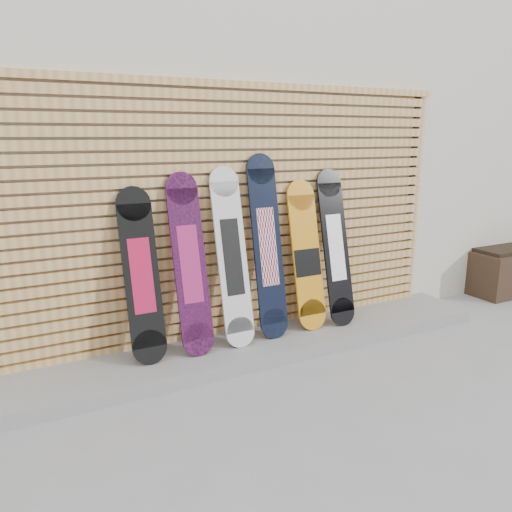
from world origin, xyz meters
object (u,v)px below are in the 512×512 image
object	(u,v)px
snowboard_4	(306,256)
snowboard_3	(267,247)
snowboard_1	(190,264)
snowboard_5	(336,248)
snowboard_2	(232,257)
snowboard_0	(142,276)

from	to	relation	value
snowboard_4	snowboard_3	bearing A→B (deg)	-179.63
snowboard_1	snowboard_5	size ratio (longest dim) A/B	1.01
snowboard_2	snowboard_5	xyz separation A→B (m)	(1.07, 0.00, -0.03)
snowboard_2	snowboard_3	size ratio (longest dim) A/B	0.94
snowboard_1	snowboard_2	size ratio (longest dim) A/B	0.98
snowboard_2	snowboard_1	bearing A→B (deg)	179.77
snowboard_1	snowboard_5	world-z (taller)	snowboard_1
snowboard_0	snowboard_2	distance (m)	0.77
snowboard_2	snowboard_4	distance (m)	0.76
snowboard_3	snowboard_0	bearing A→B (deg)	-179.88
snowboard_3	snowboard_5	xyz separation A→B (m)	(0.72, -0.02, -0.08)
snowboard_1	snowboard_0	bearing A→B (deg)	178.00
snowboard_1	snowboard_3	xyz separation A→B (m)	(0.72, 0.02, 0.07)
snowboard_5	snowboard_2	bearing A→B (deg)	-179.87
snowboard_4	snowboard_5	bearing A→B (deg)	-3.26
snowboard_4	snowboard_2	bearing A→B (deg)	-178.47
snowboard_0	snowboard_3	world-z (taller)	snowboard_3
snowboard_0	snowboard_5	xyz separation A→B (m)	(1.83, -0.01, 0.04)
snowboard_0	snowboard_5	world-z (taller)	snowboard_5
snowboard_0	snowboard_2	world-z (taller)	snowboard_2
snowboard_0	snowboard_5	size ratio (longest dim) A/B	0.95
snowboard_0	snowboard_4	bearing A→B (deg)	0.19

